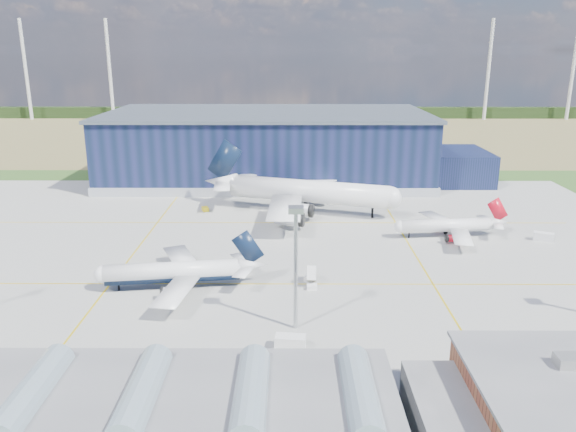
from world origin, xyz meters
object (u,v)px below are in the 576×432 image
object	(u,v)px
gse_van_a	(260,367)
airliner_navy	(172,262)
gse_tug_c	(205,209)
light_mast_center	(296,249)
airliner_widebody	(309,180)
gse_cart_a	(309,278)
airstair	(312,278)
gse_van_b	(544,237)
gse_van_c	(290,343)
car_a	(503,382)
gse_tug_b	(182,272)
car_b	(511,382)
airliner_red	(446,219)
hangar	(274,149)

from	to	relation	value
gse_van_a	airliner_navy	bearing A→B (deg)	20.87
gse_tug_c	light_mast_center	bearing A→B (deg)	-89.90
light_mast_center	airliner_widebody	distance (m)	76.41
gse_cart_a	airstair	world-z (taller)	airstair
light_mast_center	airliner_navy	world-z (taller)	light_mast_center
airliner_navy	gse_van_b	xyz separation A→B (m)	(92.08, 31.04, -4.79)
gse_van_c	car_a	xyz separation A→B (m)	(32.18, -10.53, -0.68)
gse_tug_b	light_mast_center	bearing A→B (deg)	-46.41
gse_tug_c	airliner_navy	bearing A→B (deg)	-107.69
light_mast_center	gse_tug_c	world-z (taller)	light_mast_center
gse_van_c	car_b	bearing A→B (deg)	-101.02
airliner_navy	gse_van_a	size ratio (longest dim) A/B	6.52
airliner_red	gse_van_a	world-z (taller)	airliner_red
gse_van_c	airstair	distance (m)	27.88
gse_tug_b	car_a	world-z (taller)	gse_tug_b
gse_van_a	gse_tug_b	bearing A→B (deg)	15.63
hangar	car_b	size ratio (longest dim) A/B	42.18
gse_van_b	gse_cart_a	bearing A→B (deg)	138.65
gse_tug_c	car_b	size ratio (longest dim) A/B	0.85
airliner_navy	gse_cart_a	bearing A→B (deg)	-179.44
light_mast_center	gse_van_c	distance (m)	16.07
light_mast_center	gse_van_b	xyz separation A→B (m)	(66.31, 49.04, -14.29)
airstair	car_a	xyz separation A→B (m)	(27.62, -38.03, -0.96)
gse_tug_c	gse_van_c	bearing A→B (deg)	-92.06
gse_tug_b	car_a	distance (m)	71.41
airliner_widebody	car_a	size ratio (longest dim) A/B	19.56
gse_van_b	car_a	bearing A→B (deg)	177.95
gse_van_a	gse_van_b	size ratio (longest dim) A/B	1.12
airliner_navy	airliner_red	world-z (taller)	airliner_navy
car_a	gse_tug_c	bearing A→B (deg)	43.62
airstair	gse_tug_c	bearing A→B (deg)	122.49
airliner_red	car_b	size ratio (longest dim) A/B	9.32
hangar	airstair	size ratio (longest dim) A/B	30.62
hangar	gse_tug_b	world-z (taller)	hangar
gse_tug_c	gse_van_c	world-z (taller)	gse_van_c
hangar	airliner_red	size ratio (longest dim) A/B	4.53
gse_van_c	gse_van_b	bearing A→B (deg)	-43.42
light_mast_center	gse_tug_c	distance (m)	83.65
light_mast_center	gse_van_a	bearing A→B (deg)	-110.44
airliner_navy	gse_tug_c	xyz separation A→B (m)	(-1.98, 59.51, -5.30)
hangar	airliner_navy	size ratio (longest dim) A/B	3.98
gse_van_a	airstair	size ratio (longest dim) A/B	1.18
airliner_widebody	car_b	size ratio (longest dim) A/B	18.63
gse_van_b	gse_tug_c	xyz separation A→B (m)	(-94.06, 28.46, -0.51)
gse_tug_b	gse_van_a	bearing A→B (deg)	-65.47
light_mast_center	car_a	bearing A→B (deg)	-29.92
gse_van_b	gse_tug_c	world-z (taller)	gse_van_b
gse_cart_a	car_a	distance (m)	48.94
airliner_widebody	hangar	bearing A→B (deg)	121.63
light_mast_center	gse_van_a	distance (m)	21.55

